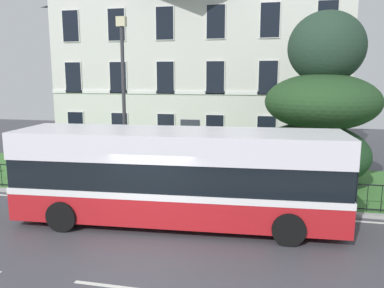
{
  "coord_description": "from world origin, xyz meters",
  "views": [
    {
      "loc": [
        3.43,
        -9.29,
        4.74
      ],
      "look_at": [
        0.27,
        5.28,
        2.1
      ],
      "focal_mm": 35.82,
      "sensor_mm": 36.0,
      "label": 1
    }
  ],
  "objects_px": {
    "evergreen_tree": "(318,113)",
    "single_decker_bus": "(178,175)",
    "georgian_townhouse": "(206,60)",
    "street_lamp_post": "(124,95)"
  },
  "relations": [
    {
      "from": "evergreen_tree",
      "to": "single_decker_bus",
      "type": "xyz_separation_m",
      "value": [
        -4.78,
        -5.45,
        -1.57
      ]
    },
    {
      "from": "georgian_townhouse",
      "to": "single_decker_bus",
      "type": "bearing_deg",
      "value": -83.29
    },
    {
      "from": "georgian_townhouse",
      "to": "single_decker_bus",
      "type": "xyz_separation_m",
      "value": [
        1.72,
        -14.62,
        -4.24
      ]
    },
    {
      "from": "single_decker_bus",
      "to": "georgian_townhouse",
      "type": "bearing_deg",
      "value": 93.04
    },
    {
      "from": "georgian_townhouse",
      "to": "evergreen_tree",
      "type": "height_order",
      "value": "georgian_townhouse"
    },
    {
      "from": "evergreen_tree",
      "to": "single_decker_bus",
      "type": "relative_size",
      "value": 0.69
    },
    {
      "from": "evergreen_tree",
      "to": "georgian_townhouse",
      "type": "bearing_deg",
      "value": 125.35
    },
    {
      "from": "single_decker_bus",
      "to": "evergreen_tree",
      "type": "bearing_deg",
      "value": 45.07
    },
    {
      "from": "evergreen_tree",
      "to": "street_lamp_post",
      "type": "xyz_separation_m",
      "value": [
        -7.61,
        -2.9,
        0.85
      ]
    },
    {
      "from": "street_lamp_post",
      "to": "single_decker_bus",
      "type": "bearing_deg",
      "value": -42.13
    }
  ]
}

